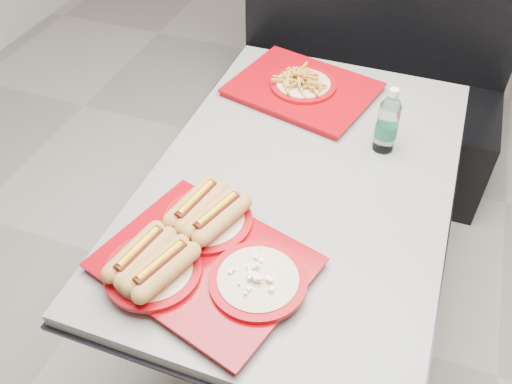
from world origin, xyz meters
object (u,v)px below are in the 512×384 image
(diner_table, at_px, (299,213))
(water_bottle, at_px, (387,124))
(booth_bench, at_px, (361,88))
(tray_near, at_px, (199,253))
(tray_far, at_px, (303,86))

(diner_table, height_order, water_bottle, water_bottle)
(booth_bench, bearing_deg, tray_near, -95.83)
(diner_table, bearing_deg, tray_far, 106.20)
(diner_table, distance_m, tray_far, 0.50)
(tray_near, xyz_separation_m, water_bottle, (0.36, 0.64, 0.06))
(booth_bench, relative_size, tray_near, 2.25)
(diner_table, relative_size, water_bottle, 6.27)
(tray_far, height_order, water_bottle, water_bottle)
(booth_bench, bearing_deg, tray_far, -101.19)
(diner_table, bearing_deg, water_bottle, 46.92)
(tray_near, bearing_deg, tray_far, 88.29)
(water_bottle, bearing_deg, booth_bench, 103.51)
(booth_bench, bearing_deg, diner_table, -90.00)
(booth_bench, height_order, tray_far, booth_bench)
(tray_near, distance_m, tray_far, 0.86)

